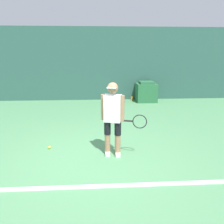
% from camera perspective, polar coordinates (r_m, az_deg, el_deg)
% --- Properties ---
extents(ground_plane, '(24.00, 24.00, 0.00)m').
position_cam_1_polar(ground_plane, '(4.58, -4.55, -12.42)').
color(ground_plane, '#518C5B').
extents(back_wall, '(24.00, 0.10, 3.19)m').
position_cam_1_polar(back_wall, '(9.97, -4.25, 12.29)').
color(back_wall, '#2D564C').
rests_on(back_wall, ground_plane).
extents(court_baseline, '(21.60, 0.10, 0.01)m').
position_cam_1_polar(court_baseline, '(3.79, -4.76, -18.83)').
color(court_baseline, white).
rests_on(court_baseline, ground_plane).
extents(tennis_player, '(0.92, 0.34, 1.56)m').
position_cam_1_polar(tennis_player, '(4.46, 0.31, -1.17)').
color(tennis_player, '#A37556').
rests_on(tennis_player, ground_plane).
extents(tennis_ball, '(0.07, 0.07, 0.07)m').
position_cam_1_polar(tennis_ball, '(5.24, -16.03, -8.86)').
color(tennis_ball, '#D1E533').
rests_on(tennis_ball, ground_plane).
extents(covered_chair, '(0.87, 0.83, 0.89)m').
position_cam_1_polar(covered_chair, '(9.82, 8.90, 5.20)').
color(covered_chair, '#28663D').
rests_on(covered_chair, ground_plane).
extents(water_bottle, '(0.08, 0.08, 0.21)m').
position_cam_1_polar(water_bottle, '(9.96, 5.17, 3.58)').
color(water_bottle, orange).
rests_on(water_bottle, ground_plane).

